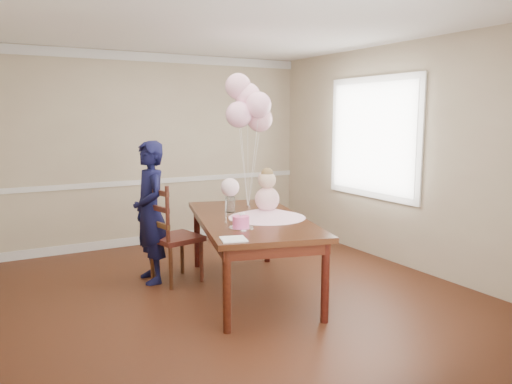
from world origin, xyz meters
name	(u,v)px	position (x,y,z in m)	size (l,w,h in m)	color
floor	(238,294)	(0.00, 0.00, 0.00)	(4.50, 5.00, 0.00)	#32160C
ceiling	(237,23)	(0.00, 0.00, 2.70)	(4.50, 5.00, 0.02)	white
wall_back	(157,150)	(0.00, 2.50, 1.35)	(4.50, 0.02, 2.70)	tan
wall_front	(441,202)	(0.00, -2.50, 1.35)	(4.50, 0.02, 2.70)	tan
wall_right	(402,156)	(2.25, 0.00, 1.35)	(0.02, 5.00, 2.70)	tan
chair_rail_trim	(158,181)	(0.00, 2.49, 0.90)	(4.50, 0.02, 0.07)	silver
crown_molding	(155,57)	(0.00, 2.49, 2.63)	(4.50, 0.02, 0.12)	silver
baseboard_trim	(160,238)	(0.00, 2.49, 0.06)	(4.50, 0.02, 0.12)	silver
window_frame	(373,138)	(2.23, 0.50, 1.55)	(0.02, 1.66, 1.56)	white
window_blinds	(372,138)	(2.21, 0.50, 1.55)	(0.01, 1.50, 1.40)	white
dining_table_top	(251,220)	(0.18, 0.05, 0.76)	(1.05, 2.11, 0.05)	black
table_apron	(251,227)	(0.18, 0.05, 0.68)	(0.95, 2.00, 0.11)	black
table_leg_fl	(227,291)	(-0.50, -0.77, 0.37)	(0.07, 0.07, 0.74)	black
table_leg_fr	(325,283)	(0.35, -1.00, 0.37)	(0.07, 0.07, 0.74)	black
table_leg_bl	(197,237)	(0.01, 1.11, 0.37)	(0.07, 0.07, 0.74)	black
table_leg_br	(267,233)	(0.86, 0.87, 0.37)	(0.07, 0.07, 0.74)	black
baby_skirt	(267,212)	(0.32, -0.04, 0.84)	(0.80, 0.80, 0.11)	#FFBBD8
baby_torso	(267,199)	(0.32, -0.04, 0.98)	(0.25, 0.25, 0.25)	#F59BC9
baby_head	(267,180)	(0.32, -0.04, 1.18)	(0.18, 0.18, 0.18)	beige
baby_hair	(267,174)	(0.32, -0.04, 1.24)	(0.13, 0.13, 0.13)	brown
cake_platter	(241,228)	(-0.15, -0.35, 0.79)	(0.23, 0.23, 0.01)	silver
birthday_cake	(241,222)	(-0.15, -0.35, 0.85)	(0.16, 0.16, 0.11)	#F14C98
cake_flower_a	(241,214)	(-0.15, -0.35, 0.92)	(0.03, 0.03, 0.03)	silver
cake_flower_b	(244,214)	(-0.11, -0.34, 0.92)	(0.03, 0.03, 0.03)	white
rose_vase_near	(230,204)	(0.11, 0.40, 0.87)	(0.11, 0.11, 0.17)	white
roses_near	(230,187)	(0.11, 0.40, 1.06)	(0.20, 0.20, 0.20)	#FFD5DD
rose_vase_far	(266,194)	(0.80, 0.81, 0.87)	(0.11, 0.11, 0.17)	silver
roses_far	(266,179)	(0.80, 0.81, 1.06)	(0.20, 0.20, 0.20)	silver
napkin	(233,239)	(-0.41, -0.71, 0.80)	(0.21, 0.21, 0.01)	white
balloon_weight	(248,206)	(0.44, 0.58, 0.80)	(0.04, 0.04, 0.02)	silver
balloon_a	(239,115)	(0.34, 0.61, 1.84)	(0.29, 0.29, 0.29)	#FFB4D5
balloon_b	(258,105)	(0.52, 0.51, 1.95)	(0.29, 0.29, 0.29)	#FFB4D2
balloon_c	(248,96)	(0.48, 0.68, 2.05)	(0.29, 0.29, 0.29)	#FFB4D0
balloon_d	(238,86)	(0.39, 0.73, 2.16)	(0.29, 0.29, 0.29)	#E8A5BB
balloon_e	(260,119)	(0.61, 0.62, 1.79)	(0.29, 0.29, 0.29)	#FEB4C6
balloon_ribbon_a	(244,168)	(0.39, 0.60, 1.24)	(0.00, 0.00, 0.88)	white
balloon_ribbon_b	(253,163)	(0.48, 0.55, 1.30)	(0.00, 0.00, 0.99)	white
balloon_ribbon_c	(248,158)	(0.46, 0.63, 1.35)	(0.00, 0.00, 1.10)	silver
balloon_ribbon_d	(243,154)	(0.41, 0.66, 1.40)	(0.00, 0.00, 1.20)	white
balloon_ribbon_e	(254,169)	(0.52, 0.60, 1.22)	(0.00, 0.00, 0.83)	silver
dining_chair_seat	(176,238)	(-0.40, 0.72, 0.49)	(0.48, 0.48, 0.05)	#3D1510
chair_leg_fl	(171,268)	(-0.55, 0.49, 0.24)	(0.04, 0.04, 0.47)	#361B0E
chair_leg_fr	(202,261)	(-0.16, 0.57, 0.24)	(0.04, 0.04, 0.47)	#3D1910
chair_leg_bl	(152,260)	(-0.63, 0.87, 0.24)	(0.04, 0.04, 0.47)	#3E2011
chair_leg_br	(182,254)	(-0.24, 0.95, 0.24)	(0.04, 0.04, 0.47)	#391C0F
chair_back_post_l	(168,215)	(-0.57, 0.48, 0.81)	(0.04, 0.04, 0.61)	#35140E
chair_back_post_r	(149,210)	(-0.65, 0.87, 0.81)	(0.04, 0.04, 0.61)	#391B0F
chair_slat_low	(158,224)	(-0.61, 0.68, 0.68)	(0.03, 0.44, 0.05)	#3C2310
chair_slat_mid	(158,208)	(-0.61, 0.68, 0.85)	(0.03, 0.44, 0.05)	#36120E
chair_slat_top	(157,192)	(-0.61, 0.68, 1.03)	(0.03, 0.44, 0.05)	#3D1B10
woman	(150,212)	(-0.64, 0.87, 0.78)	(0.57, 0.38, 1.56)	black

